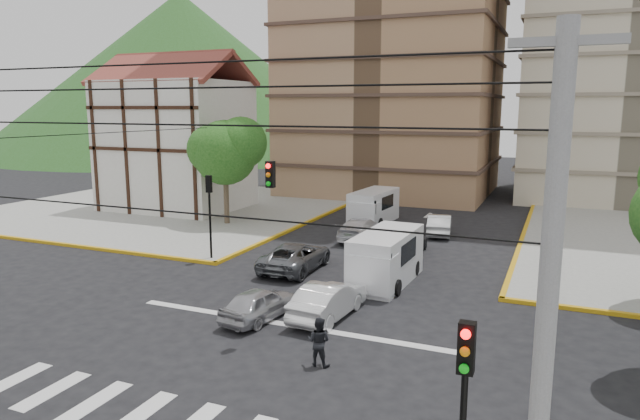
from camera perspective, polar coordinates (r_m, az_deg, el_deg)
The scene contains 21 objects.
ground at distance 20.83m, azimuth -4.73°, elevation -12.49°, with size 160.00×160.00×0.00m, color black.
sidewalk_nw at distance 47.67m, azimuth -14.85°, elevation 0.30°, with size 26.00×26.00×0.15m, color gray.
crosswalk_stripes at distance 16.32m, azimuth -15.21°, elevation -19.63°, with size 12.00×2.40×0.01m, color silver.
stop_line at distance 21.81m, azimuth -3.23°, elevation -11.38°, with size 13.00×0.40×0.01m, color silver.
tudor_building at distance 46.47m, azimuth -14.16°, elevation 6.51°, with size 10.80×8.05×12.23m.
distant_hill at distance 108.15m, azimuth -13.60°, elevation 13.14°, with size 70.00×70.00×28.00m, color #29541C.
park_fence at distance 22.90m, azimuth 21.86°, elevation -11.07°, with size 0.10×22.50×1.66m, color black, non-canonical shape.
tree_tudor at distance 39.16m, azimuth -9.36°, elevation 5.99°, with size 5.39×4.40×7.43m.
traffic_light_se at distance 10.46m, azimuth 14.18°, elevation -18.19°, with size 0.28×0.22×4.40m.
traffic_light_nw at distance 30.34m, azimuth -10.99°, elevation 0.72°, with size 0.28×0.22×4.40m.
traffic_light_hanging at distance 17.57m, azimuth -8.11°, elevation 3.16°, with size 18.00×9.12×0.92m.
utility_pole_se at distance 8.59m, azimuth 21.49°, elevation -12.90°, with size 1.40×0.28×9.00m.
van_right_lane at distance 26.33m, azimuth 6.47°, elevation -4.96°, with size 2.26×5.35×2.38m.
van_left_lane at distance 39.94m, azimuth 5.27°, elevation 0.23°, with size 2.36×5.21×2.29m.
car_silver_front_left at distance 22.24m, azimuth -6.07°, elevation -9.28°, with size 1.48×3.67×1.25m, color #B1B1B6.
car_white_front_right at distance 22.26m, azimuth 0.82°, elevation -8.99°, with size 1.48×4.25×1.40m, color white.
car_grey_mid_left at distance 28.56m, azimuth -2.45°, elevation -4.65°, with size 2.31×5.00×1.39m, color slate.
car_silver_rear_left at distance 35.03m, azimuth 4.15°, elevation -1.89°, with size 1.91×4.69×1.36m, color silver.
car_darkgrey_mid_right at distance 31.87m, azimuth 8.68°, elevation -3.12°, with size 1.73×4.29×1.46m, color #2A2A2D.
car_white_rear_right at distance 37.13m, azimuth 11.87°, elevation -1.41°, with size 1.41×4.05×1.34m, color white.
pedestrian_crosswalk at distance 18.36m, azimuth -0.13°, elevation -13.02°, with size 0.76×0.60×1.57m, color black.
Camera 1 is at (9.06, -16.94, 8.04)m, focal length 32.00 mm.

